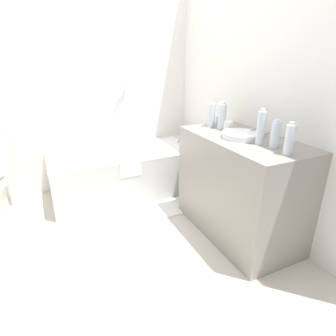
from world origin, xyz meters
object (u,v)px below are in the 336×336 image
(bathtub, at_px, (129,169))
(water_bottle_3, at_px, (211,115))
(water_bottle_0, at_px, (290,140))
(bath_mat, at_px, (163,209))
(sink_faucet, at_px, (259,132))
(water_bottle_2, at_px, (222,116))
(drinking_glass_0, at_px, (228,126))
(drinking_glass_1, at_px, (220,121))
(water_bottle_1, at_px, (261,128))
(sink_basin, at_px, (241,135))
(water_bottle_4, at_px, (275,135))

(bathtub, height_order, water_bottle_3, bathtub)
(water_bottle_0, height_order, bath_mat, water_bottle_0)
(sink_faucet, distance_m, water_bottle_2, 0.35)
(water_bottle_2, bearing_deg, drinking_glass_0, -85.80)
(water_bottle_3, height_order, bath_mat, water_bottle_3)
(water_bottle_2, bearing_deg, drinking_glass_1, 62.40)
(drinking_glass_0, bearing_deg, bath_mat, 139.53)
(water_bottle_1, distance_m, water_bottle_2, 0.50)
(sink_faucet, distance_m, drinking_glass_1, 0.41)
(water_bottle_3, bearing_deg, sink_faucet, -64.88)
(sink_faucet, xyz_separation_m, water_bottle_3, (-0.19, 0.41, 0.08))
(water_bottle_3, bearing_deg, drinking_glass_0, -76.15)
(sink_basin, bearing_deg, water_bottle_2, 85.17)
(bath_mat, bearing_deg, sink_basin, -55.35)
(sink_faucet, height_order, water_bottle_2, water_bottle_2)
(water_bottle_2, xyz_separation_m, water_bottle_3, (-0.04, 0.11, -0.00))
(water_bottle_4, bearing_deg, water_bottle_1, 111.76)
(sink_faucet, xyz_separation_m, water_bottle_1, (-0.17, -0.19, 0.09))
(drinking_glass_0, xyz_separation_m, bath_mat, (-0.45, 0.38, -0.91))
(water_bottle_0, relative_size, drinking_glass_1, 2.42)
(sink_faucet, bearing_deg, water_bottle_3, 115.12)
(water_bottle_3, xyz_separation_m, bath_mat, (-0.40, 0.18, -0.97))
(water_bottle_3, height_order, drinking_glass_0, water_bottle_3)
(sink_basin, distance_m, water_bottle_3, 0.42)
(water_bottle_4, xyz_separation_m, drinking_glass_0, (-0.02, 0.51, -0.05))
(sink_basin, height_order, drinking_glass_0, drinking_glass_0)
(bathtub, height_order, drinking_glass_0, bathtub)
(water_bottle_1, bearing_deg, drinking_glass_0, 86.67)
(sink_faucet, height_order, drinking_glass_0, drinking_glass_0)
(water_bottle_4, distance_m, drinking_glass_0, 0.52)
(water_bottle_3, distance_m, drinking_glass_1, 0.11)
(water_bottle_2, bearing_deg, bathtub, 125.17)
(sink_faucet, relative_size, water_bottle_2, 0.64)
(water_bottle_4, bearing_deg, sink_faucet, 66.65)
(water_bottle_1, height_order, bath_mat, water_bottle_1)
(water_bottle_3, bearing_deg, water_bottle_4, -84.74)
(water_bottle_4, bearing_deg, bath_mat, 117.35)
(water_bottle_0, height_order, drinking_glass_1, water_bottle_0)
(bathtub, relative_size, sink_faucet, 11.16)
(sink_basin, bearing_deg, sink_faucet, 0.00)
(water_bottle_0, bearing_deg, sink_basin, 92.23)
(sink_basin, distance_m, water_bottle_2, 0.32)
(sink_basin, xyz_separation_m, bath_mat, (-0.41, 0.60, -0.89))
(sink_faucet, height_order, water_bottle_1, water_bottle_1)
(bathtub, bearing_deg, sink_basin, -63.51)
(water_bottle_1, distance_m, drinking_glass_1, 0.60)
(drinking_glass_1, xyz_separation_m, bath_mat, (-0.49, 0.20, -0.91))
(water_bottle_2, distance_m, water_bottle_3, 0.11)
(bathtub, height_order, sink_basin, bathtub)
(sink_faucet, distance_m, water_bottle_1, 0.27)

